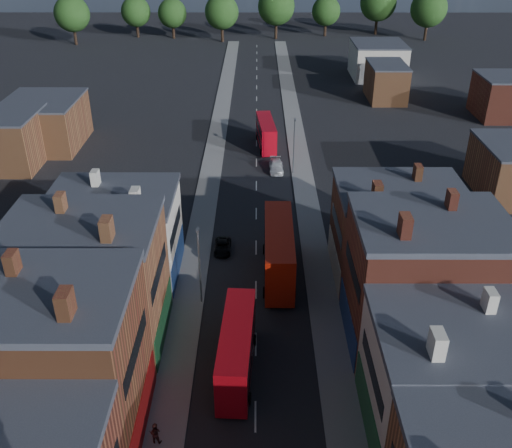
{
  "coord_description": "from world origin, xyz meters",
  "views": [
    {
      "loc": [
        0.11,
        -13.98,
        33.21
      ],
      "look_at": [
        0.0,
        36.3,
        5.08
      ],
      "focal_mm": 40.0,
      "sensor_mm": 36.0,
      "label": 1
    }
  ],
  "objects_px": {
    "bus_0": "(237,348)",
    "ped_1": "(155,433)",
    "car_2": "(222,247)",
    "bus_2": "(266,133)",
    "car_3": "(276,166)",
    "bus_1": "(279,250)"
  },
  "relations": [
    {
      "from": "bus_1",
      "to": "ped_1",
      "type": "height_order",
      "value": "bus_1"
    },
    {
      "from": "bus_1",
      "to": "car_2",
      "type": "distance_m",
      "value": 7.89
    },
    {
      "from": "bus_1",
      "to": "car_2",
      "type": "height_order",
      "value": "bus_1"
    },
    {
      "from": "bus_0",
      "to": "car_3",
      "type": "xyz_separation_m",
      "value": [
        4.32,
        40.37,
        -1.76
      ]
    },
    {
      "from": "bus_1",
      "to": "ped_1",
      "type": "relative_size",
      "value": 7.19
    },
    {
      "from": "bus_0",
      "to": "ped_1",
      "type": "bearing_deg",
      "value": -124.89
    },
    {
      "from": "bus_2",
      "to": "car_3",
      "type": "distance_m",
      "value": 9.51
    },
    {
      "from": "bus_0",
      "to": "bus_1",
      "type": "distance_m",
      "value": 14.56
    },
    {
      "from": "car_2",
      "to": "car_3",
      "type": "distance_m",
      "value": 22.71
    },
    {
      "from": "bus_0",
      "to": "ped_1",
      "type": "distance_m",
      "value": 9.09
    },
    {
      "from": "bus_1",
      "to": "bus_2",
      "type": "bearing_deg",
      "value": 91.83
    },
    {
      "from": "bus_0",
      "to": "car_2",
      "type": "distance_m",
      "value": 18.84
    },
    {
      "from": "bus_2",
      "to": "car_3",
      "type": "height_order",
      "value": "bus_2"
    },
    {
      "from": "bus_0",
      "to": "car_2",
      "type": "bearing_deg",
      "value": 99.78
    },
    {
      "from": "bus_1",
      "to": "bus_2",
      "type": "xyz_separation_m",
      "value": [
        -0.8,
        35.6,
        -0.57
      ]
    },
    {
      "from": "car_2",
      "to": "ped_1",
      "type": "xyz_separation_m",
      "value": [
        -3.33,
        -25.69,
        0.45
      ]
    },
    {
      "from": "car_2",
      "to": "car_3",
      "type": "height_order",
      "value": "car_3"
    },
    {
      "from": "bus_2",
      "to": "car_3",
      "type": "xyz_separation_m",
      "value": [
        1.32,
        -9.28,
        -1.62
      ]
    },
    {
      "from": "bus_1",
      "to": "ped_1",
      "type": "bearing_deg",
      "value": -113.25
    },
    {
      "from": "bus_0",
      "to": "car_2",
      "type": "xyz_separation_m",
      "value": [
        -2.19,
        18.62,
        -1.91
      ]
    },
    {
      "from": "bus_0",
      "to": "car_2",
      "type": "height_order",
      "value": "bus_0"
    },
    {
      "from": "car_3",
      "to": "ped_1",
      "type": "bearing_deg",
      "value": -102.81
    }
  ]
}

